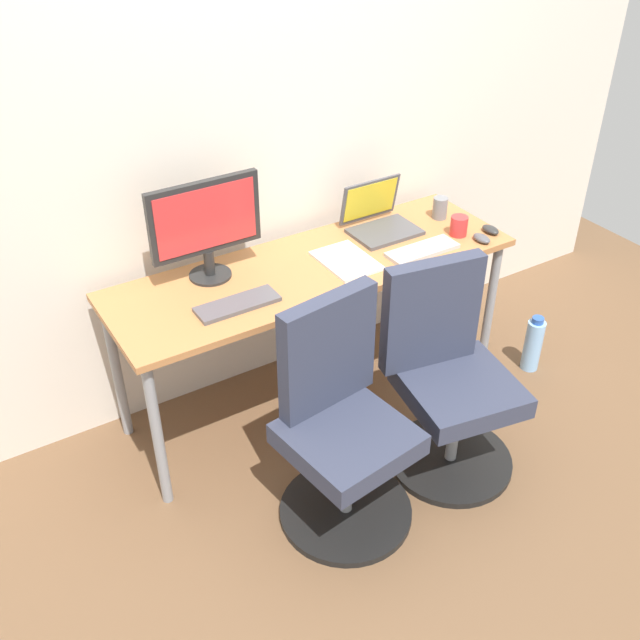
# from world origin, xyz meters

# --- Properties ---
(ground_plane) EXTENTS (5.28, 5.28, 0.00)m
(ground_plane) POSITION_xyz_m (0.00, 0.00, 0.00)
(ground_plane) COLOR brown
(back_wall) EXTENTS (4.40, 0.04, 2.60)m
(back_wall) POSITION_xyz_m (0.00, 0.37, 1.30)
(back_wall) COLOR silver
(back_wall) RESTS_ON ground
(desk) EXTENTS (1.83, 0.58, 0.75)m
(desk) POSITION_xyz_m (0.00, 0.00, 0.68)
(desk) COLOR #B77542
(desk) RESTS_ON ground
(office_chair_left) EXTENTS (0.54, 0.54, 0.94)m
(office_chair_left) POSITION_xyz_m (-0.27, -0.63, 0.42)
(office_chair_left) COLOR black
(office_chair_left) RESTS_ON ground
(office_chair_right) EXTENTS (0.54, 0.54, 0.94)m
(office_chair_right) POSITION_xyz_m (0.26, -0.63, 0.42)
(office_chair_right) COLOR black
(office_chair_right) RESTS_ON ground
(water_bottle_on_floor) EXTENTS (0.09, 0.09, 0.31)m
(water_bottle_on_floor) POSITION_xyz_m (1.06, -0.38, 0.15)
(water_bottle_on_floor) COLOR #8CBFF2
(water_bottle_on_floor) RESTS_ON ground
(desktop_monitor) EXTENTS (0.48, 0.18, 0.43)m
(desktop_monitor) POSITION_xyz_m (-0.42, 0.15, 1.00)
(desktop_monitor) COLOR #262626
(desktop_monitor) RESTS_ON desk
(open_laptop) EXTENTS (0.31, 0.27, 0.23)m
(open_laptop) POSITION_xyz_m (0.43, 0.13, 0.80)
(open_laptop) COLOR #4C4C51
(open_laptop) RESTS_ON desk
(keyboard_by_monitor) EXTENTS (0.34, 0.12, 0.02)m
(keyboard_by_monitor) POSITION_xyz_m (-0.43, -0.12, 0.76)
(keyboard_by_monitor) COLOR #515156
(keyboard_by_monitor) RESTS_ON desk
(keyboard_by_laptop) EXTENTS (0.34, 0.12, 0.02)m
(keyboard_by_laptop) POSITION_xyz_m (0.47, -0.16, 0.76)
(keyboard_by_laptop) COLOR #B7B7B7
(keyboard_by_laptop) RESTS_ON desk
(mouse_by_monitor) EXTENTS (0.06, 0.10, 0.03)m
(mouse_by_monitor) POSITION_xyz_m (0.76, -0.22, 0.76)
(mouse_by_monitor) COLOR #515156
(mouse_by_monitor) RESTS_ON desk
(mouse_by_laptop) EXTENTS (0.06, 0.10, 0.03)m
(mouse_by_laptop) POSITION_xyz_m (0.86, -0.18, 0.76)
(mouse_by_laptop) COLOR #2D2D2D
(mouse_by_laptop) RESTS_ON desk
(coffee_mug) EXTENTS (0.08, 0.08, 0.09)m
(coffee_mug) POSITION_xyz_m (0.72, -0.11, 0.79)
(coffee_mug) COLOR red
(coffee_mug) RESTS_ON desk
(pen_cup) EXTENTS (0.07, 0.07, 0.10)m
(pen_cup) POSITION_xyz_m (0.75, 0.07, 0.80)
(pen_cup) COLOR slate
(pen_cup) RESTS_ON desk
(paper_pile) EXTENTS (0.21, 0.30, 0.01)m
(paper_pile) POSITION_xyz_m (0.13, -0.05, 0.75)
(paper_pile) COLOR white
(paper_pile) RESTS_ON desk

